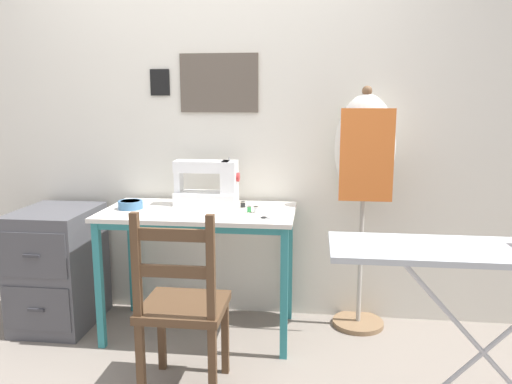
# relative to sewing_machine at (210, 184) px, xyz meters

# --- Properties ---
(ground_plane) EXTENTS (14.00, 14.00, 0.00)m
(ground_plane) POSITION_rel_sewing_machine_xyz_m (-0.04, -0.44, -0.90)
(ground_plane) COLOR gray
(wall_back) EXTENTS (10.00, 0.07, 2.55)m
(wall_back) POSITION_rel_sewing_machine_xyz_m (-0.04, 0.22, 0.37)
(wall_back) COLOR silver
(wall_back) RESTS_ON ground_plane
(sewing_table) EXTENTS (1.13, 0.60, 0.77)m
(sewing_table) POSITION_rel_sewing_machine_xyz_m (-0.04, -0.16, -0.22)
(sewing_table) COLOR silver
(sewing_table) RESTS_ON ground_plane
(sewing_machine) EXTENTS (0.40, 0.17, 0.30)m
(sewing_machine) POSITION_rel_sewing_machine_xyz_m (0.00, 0.00, 0.00)
(sewing_machine) COLOR white
(sewing_machine) RESTS_ON sewing_table
(fabric_bowl) EXTENTS (0.14, 0.14, 0.05)m
(fabric_bowl) POSITION_rel_sewing_machine_xyz_m (-0.45, -0.17, -0.10)
(fabric_bowl) COLOR teal
(fabric_bowl) RESTS_ON sewing_table
(scissors) EXTENTS (0.13, 0.09, 0.01)m
(scissors) POSITION_rel_sewing_machine_xyz_m (0.39, -0.32, -0.13)
(scissors) COLOR silver
(scissors) RESTS_ON sewing_table
(thread_spool_near_machine) EXTENTS (0.04, 0.04, 0.04)m
(thread_spool_near_machine) POSITION_rel_sewing_machine_xyz_m (0.22, -0.05, -0.11)
(thread_spool_near_machine) COLOR black
(thread_spool_near_machine) RESTS_ON sewing_table
(thread_spool_mid_table) EXTENTS (0.03, 0.03, 0.04)m
(thread_spool_mid_table) POSITION_rel_sewing_machine_xyz_m (0.27, -0.18, -0.11)
(thread_spool_mid_table) COLOR green
(thread_spool_mid_table) RESTS_ON sewing_table
(thread_spool_far_edge) EXTENTS (0.04, 0.04, 0.04)m
(thread_spool_far_edge) POSITION_rel_sewing_machine_xyz_m (0.31, -0.18, -0.11)
(thread_spool_far_edge) COLOR silver
(thread_spool_far_edge) RESTS_ON sewing_table
(wooden_chair) EXTENTS (0.40, 0.38, 0.93)m
(wooden_chair) POSITION_rel_sewing_machine_xyz_m (0.03, -0.78, -0.46)
(wooden_chair) COLOR #513823
(wooden_chair) RESTS_ON ground_plane
(filing_cabinet) EXTENTS (0.45, 0.56, 0.74)m
(filing_cabinet) POSITION_rel_sewing_machine_xyz_m (-0.95, -0.13, -0.53)
(filing_cabinet) COLOR #4C4C51
(filing_cabinet) RESTS_ON ground_plane
(dress_form) EXTENTS (0.36, 0.32, 1.49)m
(dress_form) POSITION_rel_sewing_machine_xyz_m (0.93, 0.06, 0.17)
(dress_form) COLOR #846647
(dress_form) RESTS_ON ground_plane
(ironing_board) EXTENTS (1.25, 0.37, 0.85)m
(ironing_board) POSITION_rel_sewing_machine_xyz_m (1.33, -1.01, -0.10)
(ironing_board) COLOR #ADB2B7
(ironing_board) RESTS_ON ground_plane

